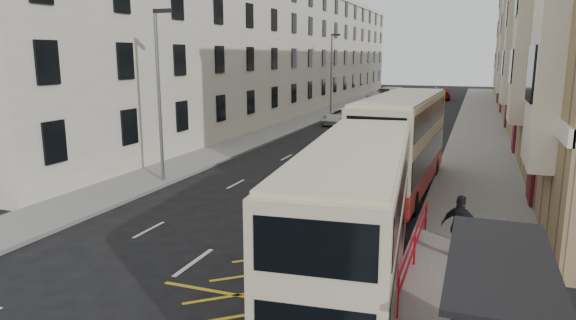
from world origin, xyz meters
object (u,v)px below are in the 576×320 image
at_px(street_lamp_far, 332,70).
at_px(pedestrian_far, 460,227).
at_px(double_decker_front, 355,222).
at_px(car_silver, 374,98).
at_px(double_decker_rear, 402,143).
at_px(white_van, 341,117).
at_px(street_lamp_near, 159,87).
at_px(pedestrian_mid, 498,314).
at_px(bus_shelter, 508,311).
at_px(car_dark, 384,93).
at_px(car_red, 441,94).

height_order(street_lamp_far, pedestrian_far, street_lamp_far).
xyz_separation_m(double_decker_front, car_silver, (-9.63, 52.25, -1.24)).
height_order(double_decker_rear, pedestrian_far, double_decker_rear).
bearing_deg(double_decker_rear, white_van, 113.22).
height_order(street_lamp_near, pedestrian_mid, street_lamp_near).
bearing_deg(pedestrian_far, street_lamp_near, -4.49).
distance_m(street_lamp_near, pedestrian_mid, 18.25).
distance_m(street_lamp_far, pedestrian_far, 38.02).
distance_m(bus_shelter, pedestrian_mid, 2.50).
height_order(pedestrian_far, car_dark, pedestrian_far).
bearing_deg(street_lamp_far, bus_shelter, -70.88).
bearing_deg(bus_shelter, car_red, 94.84).
distance_m(bus_shelter, car_dark, 68.33).
bearing_deg(street_lamp_near, double_decker_rear, 12.70).
bearing_deg(double_decker_front, car_red, 86.39).
height_order(street_lamp_near, car_red, street_lamp_near).
bearing_deg(car_dark, double_decker_front, -100.72).
height_order(double_decker_front, car_red, double_decker_front).
bearing_deg(double_decker_front, pedestrian_far, 48.06).
bearing_deg(street_lamp_far, pedestrian_far, -68.66).
bearing_deg(car_dark, car_silver, -106.91).
xyz_separation_m(street_lamp_near, double_decker_rear, (10.94, 2.47, -2.42)).
relative_size(bus_shelter, street_lamp_near, 0.53).
xyz_separation_m(double_decker_rear, white_van, (-8.31, 21.36, -1.52)).
bearing_deg(pedestrian_mid, street_lamp_near, 149.45).
height_order(street_lamp_far, double_decker_rear, street_lamp_far).
xyz_separation_m(bus_shelter, car_red, (-5.62, 66.48, -1.36)).
bearing_deg(pedestrian_mid, car_dark, 105.97).
bearing_deg(double_decker_rear, street_lamp_far, 113.64).
bearing_deg(bus_shelter, street_lamp_far, 109.12).
bearing_deg(car_dark, pedestrian_mid, -98.07).
bearing_deg(pedestrian_far, bus_shelter, 113.74).
bearing_deg(white_van, street_lamp_far, 117.97).
distance_m(double_decker_front, pedestrian_far, 4.21).
height_order(white_van, car_silver, car_silver).
relative_size(pedestrian_mid, car_red, 0.31).
distance_m(street_lamp_far, double_decker_front, 40.29).
bearing_deg(double_decker_rear, bus_shelter, -73.88).
xyz_separation_m(street_lamp_far, double_decker_rear, (10.94, -27.53, -2.42)).
distance_m(car_silver, car_dark, 10.91).
xyz_separation_m(street_lamp_far, car_red, (9.07, 24.09, -3.86)).
xyz_separation_m(bus_shelter, pedestrian_mid, (0.01, 2.22, -1.16)).
relative_size(double_decker_front, pedestrian_far, 5.30).
bearing_deg(car_dark, street_lamp_near, -111.10).
distance_m(double_decker_rear, pedestrian_far, 8.31).
height_order(street_lamp_near, double_decker_front, street_lamp_near).
distance_m(white_van, car_silver, 19.87).
bearing_deg(pedestrian_mid, street_lamp_far, 114.24).
relative_size(double_decker_front, car_dark, 2.64).
distance_m(double_decker_rear, white_van, 22.97).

